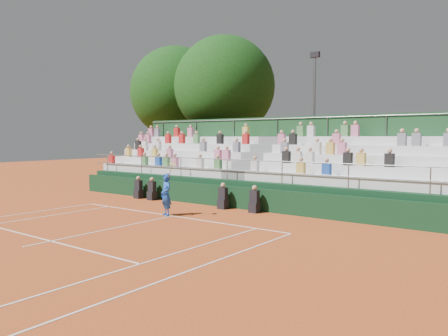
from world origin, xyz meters
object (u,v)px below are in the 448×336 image
Objects in this scene: tennis_player at (166,195)px; tree_west at (176,92)px; tree_east at (224,87)px; floodlight_mast at (314,110)px.

tennis_player is 18.30m from tree_west.
tennis_player is 0.21× the size of tree_west.
tree_east is 6.92m from floodlight_mast.
floodlight_mast is at bearing 2.41° from tree_west.
tree_west is at bearing 175.26° from tree_east.
tree_east is (-6.36, 12.45, 6.02)m from tennis_player.
floodlight_mast is at bearing 88.96° from tennis_player.
tree_west reaches higher than tennis_player.
tree_east is at bearing -4.74° from tree_west.
tennis_player is 0.21× the size of tree_east.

